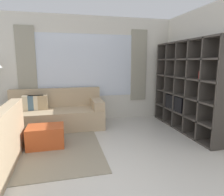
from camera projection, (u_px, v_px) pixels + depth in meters
name	position (u px, v px, depth m)	size (l,w,h in m)	color
wall_back	(86.00, 69.00, 5.21)	(5.81, 0.11, 2.70)	silver
wall_right	(207.00, 72.00, 4.17)	(0.07, 4.46, 2.70)	silver
area_rug	(38.00, 148.00, 3.65)	(2.23, 2.28, 0.01)	gray
shelving_unit	(188.00, 87.00, 4.48)	(0.41, 2.25, 2.01)	silver
couch_main	(56.00, 114.00, 4.74)	(2.17, 0.91, 0.91)	tan
ottoman	(46.00, 136.00, 3.69)	(0.66, 0.47, 0.40)	#B74C23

